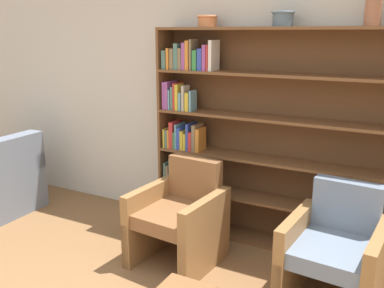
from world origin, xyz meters
name	(u,v)px	position (x,y,z in m)	size (l,w,h in m)	color
wall_back	(259,91)	(0.00, 2.47, 1.38)	(12.00, 0.06, 2.75)	silver
bookshelf	(255,140)	(0.04, 2.30, 0.96)	(2.32, 0.30, 1.94)	brown
bowl_sage	(207,20)	(-0.44, 2.28, 2.00)	(0.19, 0.19, 0.10)	#C67547
bowl_stoneware	(283,18)	(0.25, 2.28, 2.01)	(0.19, 0.19, 0.12)	slate
vase_tall	(373,9)	(0.93, 2.28, 2.06)	(0.12, 0.12, 0.28)	#A36647
armchair_leather	(180,217)	(-0.35, 1.63, 0.39)	(0.70, 0.74, 0.85)	olive
armchair_cushioned	(335,252)	(0.91, 1.63, 0.39)	(0.69, 0.73, 0.85)	olive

